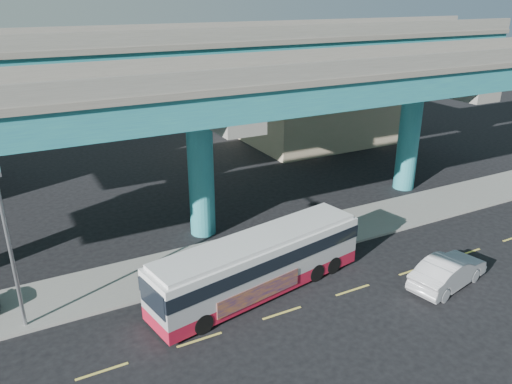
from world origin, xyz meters
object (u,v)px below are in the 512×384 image
sedan (448,271)px  stop_sign (294,224)px  transit_bus (259,262)px  street_lamp (4,222)px

sedan → stop_sign: stop_sign is taller
transit_bus → stop_sign: (3.42, 2.35, 0.22)m
transit_bus → sedan: size_ratio=2.32×
sedan → street_lamp: street_lamp is taller
street_lamp → stop_sign: bearing=3.1°
street_lamp → stop_sign: 14.16m
sedan → stop_sign: 8.09m
street_lamp → stop_sign: size_ratio=3.41×
transit_bus → stop_sign: transit_bus is taller
transit_bus → street_lamp: bearing=160.7°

